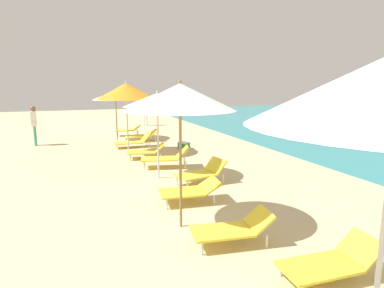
# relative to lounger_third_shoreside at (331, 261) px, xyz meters

# --- Properties ---
(lounger_third_shoreside) EXTENTS (1.41, 0.65, 0.54)m
(lounger_third_shoreside) POSITION_rel_lounger_third_shoreside_xyz_m (0.00, 0.00, 0.00)
(lounger_third_shoreside) COLOR yellow
(lounger_third_shoreside) RESTS_ON ground
(umbrella_fourth) EXTENTS (1.98, 1.98, 2.71)m
(umbrella_fourth) POSITION_rel_lounger_third_shoreside_xyz_m (-1.42, 2.26, 2.16)
(umbrella_fourth) COLOR olive
(umbrella_fourth) RESTS_ON ground
(lounger_fourth_shoreside) EXTENTS (1.40, 0.82, 0.50)m
(lounger_fourth_shoreside) POSITION_rel_lounger_third_shoreside_xyz_m (-0.83, 3.39, 0.03)
(lounger_fourth_shoreside) COLOR yellow
(lounger_fourth_shoreside) RESTS_ON ground
(lounger_fourth_inland) EXTENTS (1.39, 0.75, 0.55)m
(lounger_fourth_inland) POSITION_rel_lounger_third_shoreside_xyz_m (-0.81, 1.33, 0.03)
(lounger_fourth_inland) COLOR yellow
(lounger_fourth_inland) RESTS_ON ground
(umbrella_fifth) EXTENTS (1.87, 1.87, 2.45)m
(umbrella_fifth) POSITION_rel_lounger_third_shoreside_xyz_m (-1.03, 5.51, 1.95)
(umbrella_fifth) COLOR silver
(umbrella_fifth) RESTS_ON ground
(lounger_fifth_shoreside) EXTENTS (1.62, 0.95, 0.68)m
(lounger_fifth_shoreside) POSITION_rel_lounger_third_shoreside_xyz_m (-0.51, 6.55, 0.10)
(lounger_fifth_shoreside) COLOR yellow
(lounger_fifth_shoreside) RESTS_ON ground
(lounger_fifth_inland) EXTENTS (1.43, 0.91, 0.64)m
(lounger_fifth_inland) POSITION_rel_lounger_third_shoreside_xyz_m (-0.09, 4.56, 0.08)
(lounger_fifth_inland) COLOR yellow
(lounger_fifth_inland) RESTS_ON ground
(umbrella_sixth) EXTENTS (2.24, 2.24, 2.74)m
(umbrella_sixth) POSITION_rel_lounger_third_shoreside_xyz_m (-1.32, 9.07, 2.12)
(umbrella_sixth) COLOR silver
(umbrella_sixth) RESTS_ON ground
(lounger_sixth_shoreside) EXTENTS (1.54, 0.64, 0.62)m
(lounger_sixth_shoreside) POSITION_rel_lounger_third_shoreside_xyz_m (-0.89, 10.29, 0.01)
(lounger_sixth_shoreside) COLOR yellow
(lounger_sixth_shoreside) RESTS_ON ground
(lounger_sixth_inland) EXTENTS (1.41, 0.90, 0.55)m
(lounger_sixth_inland) POSITION_rel_lounger_third_shoreside_xyz_m (-0.82, 8.03, 0.03)
(lounger_sixth_inland) COLOR yellow
(lounger_sixth_inland) RESTS_ON ground
(umbrella_farthest) EXTENTS (2.19, 2.19, 2.38)m
(umbrella_farthest) POSITION_rel_lounger_third_shoreside_xyz_m (-1.31, 12.53, 1.86)
(umbrella_farthest) COLOR olive
(umbrella_farthest) RESTS_ON ground
(lounger_farthest_shoreside) EXTENTS (1.32, 0.73, 0.56)m
(lounger_farthest_shoreside) POSITION_rel_lounger_third_shoreside_xyz_m (-0.61, 13.50, 0.07)
(lounger_farthest_shoreside) COLOR yellow
(lounger_farthest_shoreside) RESTS_ON ground
(lounger_farthest_inland) EXTENTS (1.51, 0.75, 0.53)m
(lounger_farthest_inland) POSITION_rel_lounger_third_shoreside_xyz_m (-0.27, 11.58, 0.03)
(lounger_farthest_inland) COLOR yellow
(lounger_farthest_inland) RESTS_ON ground
(person_walking_near) EXTENTS (0.41, 0.41, 1.75)m
(person_walking_near) POSITION_rel_lounger_third_shoreside_xyz_m (1.08, 17.30, 0.82)
(person_walking_near) COLOR silver
(person_walking_near) RESTS_ON ground
(person_walking_mid) EXTENTS (0.25, 0.38, 1.72)m
(person_walking_mid) POSITION_rel_lounger_third_shoreside_xyz_m (-4.85, 12.18, 0.80)
(person_walking_mid) COLOR #3F9972
(person_walking_mid) RESTS_ON ground
(cooler_box) EXTENTS (0.55, 0.54, 0.30)m
(cooler_box) POSITION_rel_lounger_third_shoreside_xyz_m (0.99, 9.26, -0.10)
(cooler_box) COLOR #338C59
(cooler_box) RESTS_ON ground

